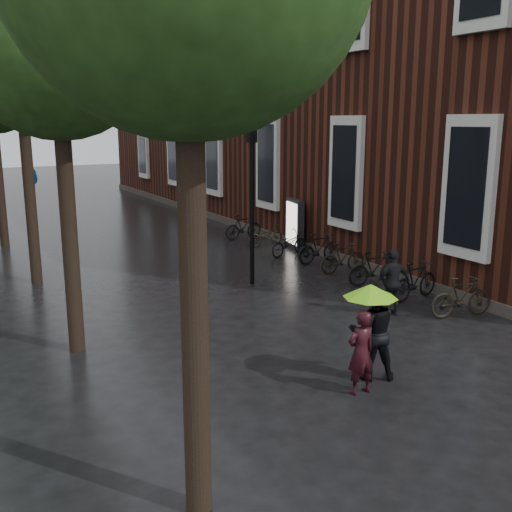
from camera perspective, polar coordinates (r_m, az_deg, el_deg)
ground at (r=9.47m, az=21.30°, el=-17.62°), size 120.00×120.00×0.00m
brick_building at (r=29.83m, az=5.87°, el=15.32°), size 10.20×33.20×12.00m
street_trees at (r=21.14m, az=-23.10°, el=16.40°), size 4.33×34.03×8.91m
person_burgundy at (r=10.59m, az=9.95°, el=-9.03°), size 0.56×0.37×1.51m
person_black at (r=11.18m, az=11.03°, el=-7.05°), size 1.08×0.99×1.81m
lime_umbrella at (r=10.71m, az=10.85°, el=-3.30°), size 0.98×0.98×1.45m
pedestrian_walking at (r=14.85m, az=12.87°, el=-2.48°), size 1.00×0.49×1.65m
parked_bicycles at (r=19.23m, az=6.99°, el=0.18°), size 2.00×11.82×1.03m
ad_lightbox at (r=22.05m, az=3.69°, el=3.06°), size 0.28×1.22×1.85m
lamp_post at (r=16.94m, az=-0.39°, el=6.11°), size 0.23×0.23×4.42m
cycle_sign at (r=23.45m, az=-20.39°, el=5.35°), size 0.15×0.53×2.92m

